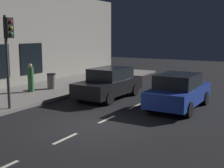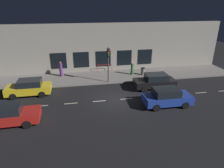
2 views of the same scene
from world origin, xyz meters
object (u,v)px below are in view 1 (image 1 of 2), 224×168
(pedestrian_0, at_px, (31,79))
(trash_bin, at_px, (51,81))
(parked_car_1, at_px, (179,91))
(traffic_light, at_px, (8,44))
(parked_car_2, at_px, (109,83))

(pedestrian_0, height_order, trash_bin, pedestrian_0)
(parked_car_1, distance_m, trash_bin, 7.78)
(pedestrian_0, xyz_separation_m, trash_bin, (-0.38, -1.28, -0.27))
(traffic_light, xyz_separation_m, parked_car_2, (-2.16, -4.62, -2.14))
(parked_car_1, height_order, trash_bin, parked_car_1)
(parked_car_2, xyz_separation_m, trash_bin, (3.92, -0.00, -0.19))
(parked_car_2, distance_m, trash_bin, 3.93)
(traffic_light, height_order, pedestrian_0, traffic_light)
(parked_car_1, xyz_separation_m, parked_car_2, (3.85, -0.39, 0.00))
(traffic_light, distance_m, pedestrian_0, 4.47)
(traffic_light, bearing_deg, trash_bin, -69.15)
(trash_bin, bearing_deg, traffic_light, 110.85)
(parked_car_2, bearing_deg, parked_car_1, 175.31)
(traffic_light, relative_size, pedestrian_0, 2.52)
(trash_bin, bearing_deg, pedestrian_0, 73.60)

